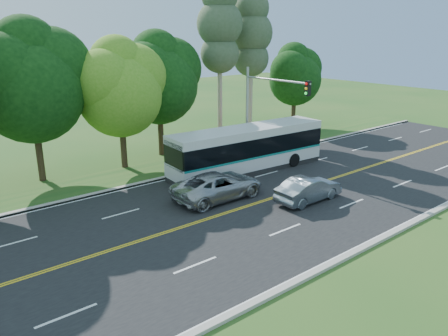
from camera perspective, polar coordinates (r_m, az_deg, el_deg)
ground at (r=24.85m, az=2.92°, el=-5.07°), size 120.00×120.00×0.00m
road at (r=24.84m, az=2.92°, el=-5.05°), size 60.00×14.00×0.02m
curb_north at (r=30.18m, az=-6.14°, el=-0.86°), size 60.00×0.30×0.15m
curb_south at (r=20.57m, az=16.51°, el=-10.63°), size 60.00×0.30×0.15m
grass_verge at (r=31.69m, az=-7.96°, el=-0.08°), size 60.00×4.00×0.10m
lane_markings at (r=24.78m, az=2.76°, el=-5.07°), size 57.60×13.82×0.00m
tree_row at (r=31.05m, az=-19.90°, el=11.30°), size 44.70×9.10×13.84m
bougainvillea_hedge at (r=34.94m, az=2.85°, el=2.86°), size 9.50×2.25×1.50m
traffic_signal at (r=31.71m, az=5.35°, el=8.60°), size 0.42×6.10×7.00m
transit_bus at (r=30.70m, az=3.12°, el=2.43°), size 12.05×3.27×3.12m
sedan at (r=25.83m, az=10.99°, el=-2.73°), size 4.36×1.53×1.44m
suv at (r=25.74m, az=-0.79°, el=-2.31°), size 5.67×2.63×1.57m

